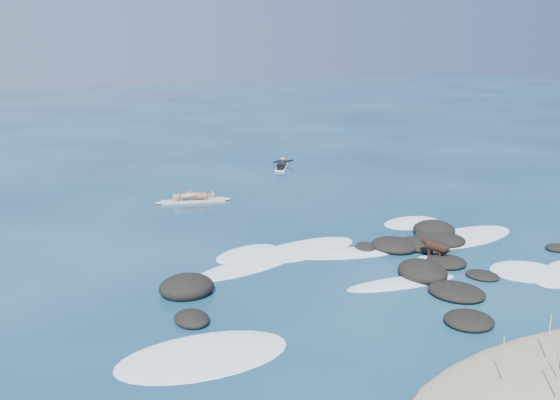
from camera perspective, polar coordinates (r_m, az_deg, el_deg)
ground at (r=18.78m, az=7.39°, el=-5.12°), size 160.00×160.00×0.00m
reef_rocks at (r=18.48m, az=11.20°, el=-5.23°), size 13.61×7.20×0.63m
breaking_foam at (r=18.07m, az=8.10°, el=-5.89°), size 14.33×7.81×0.12m
standing_surfer_rig at (r=24.93m, az=-7.97°, el=1.33°), size 2.99×1.08×1.71m
paddling_surfer_rig at (r=31.61m, az=0.16°, el=3.21°), size 1.68×2.23×0.42m
dog at (r=18.59m, az=13.94°, el=-4.16°), size 0.43×1.06×0.68m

